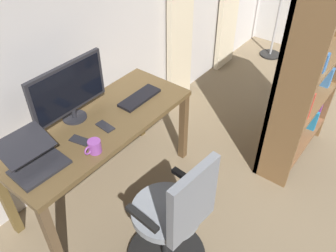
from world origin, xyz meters
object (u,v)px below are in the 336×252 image
mug_coffee (94,147)px  computer_keyboard (140,98)px  bookshelf (304,77)px  office_chair (174,222)px  desk (100,133)px  laptop (34,159)px  computer_monitor (69,90)px  computer_mouse (16,149)px  cell_phone_by_monitor (105,126)px  cell_phone_face_up (80,140)px

mug_coffee → computer_keyboard: bearing=-165.2°
bookshelf → office_chair: bearing=-5.1°
office_chair → bookshelf: 1.63m
desk → laptop: 0.57m
computer_monitor → computer_mouse: 0.53m
desk → mug_coffee: 0.34m
office_chair → cell_phone_by_monitor: (-0.21, -0.77, 0.25)m
cell_phone_face_up → desk: bearing=179.1°
computer_mouse → cell_phone_by_monitor: size_ratio=0.69×
office_chair → cell_phone_face_up: (0.01, -0.80, 0.25)m
cell_phone_by_monitor → mug_coffee: bearing=35.5°
cell_phone_by_monitor → laptop: bearing=-3.2°
computer_mouse → mug_coffee: mug_coffee is taller
computer_keyboard → cell_phone_by_monitor: computer_keyboard is taller
office_chair → computer_monitor: bearing=86.9°
office_chair → mug_coffee: office_chair is taller
computer_monitor → cell_phone_by_monitor: computer_monitor is taller
mug_coffee → cell_phone_by_monitor: bearing=-149.1°
desk → computer_monitor: bearing=-68.9°
laptop → cell_phone_face_up: bearing=174.5°
computer_keyboard → mug_coffee: bearing=14.8°
computer_keyboard → mug_coffee: (0.64, 0.17, 0.03)m
mug_coffee → bookshelf: 1.79m
computer_mouse → mug_coffee: (-0.32, 0.42, 0.03)m
cell_phone_face_up → computer_monitor: bearing=-135.7°
computer_keyboard → bookshelf: (-0.97, 0.95, 0.08)m
computer_keyboard → mug_coffee: 0.66m
laptop → desk: bearing=-177.4°
bookshelf → cell_phone_by_monitor: bearing=-33.4°
desk → office_chair: office_chair is taller
bookshelf → cell_phone_face_up: bearing=-30.6°
computer_mouse → cell_phone_face_up: bearing=141.7°
cell_phone_by_monitor → cell_phone_face_up: (0.21, -0.03, 0.00)m
mug_coffee → bookshelf: bearing=154.0°
computer_mouse → cell_phone_face_up: computer_mouse is taller
computer_keyboard → bookshelf: bearing=135.6°
laptop → cell_phone_face_up: size_ratio=2.51×
computer_monitor → bookshelf: bookshelf is taller
desk → laptop: (0.55, 0.00, 0.15)m
desk → bookshelf: (-1.38, 0.99, 0.19)m
computer_monitor → mug_coffee: 0.47m
desk → office_chair: bearing=75.9°
cell_phone_by_monitor → mug_coffee: size_ratio=1.11×
desk → cell_phone_by_monitor: 0.13m
computer_monitor → mug_coffee: (0.16, 0.39, -0.20)m
office_chair → cell_phone_face_up: bearing=95.1°
desk → bookshelf: 1.71m
desk → cell_phone_by_monitor: bearing=84.5°
desk → computer_monitor: size_ratio=2.43×
laptop → cell_phone_by_monitor: (-0.54, 0.07, -0.05)m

